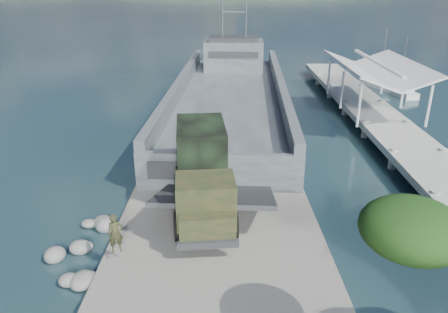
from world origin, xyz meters
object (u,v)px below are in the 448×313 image
(military_truck, at_px, (203,171))
(soldier, at_px, (116,241))
(pier, at_px, (376,108))
(landing_craft, at_px, (230,104))
(sailboat_near, at_px, (400,92))
(sailboat_far, at_px, (380,85))

(military_truck, distance_m, soldier, 5.93)
(military_truck, height_order, soldier, military_truck)
(pier, height_order, landing_craft, landing_craft)
(landing_craft, xyz_separation_m, military_truck, (-1.72, -18.29, 1.59))
(soldier, xyz_separation_m, sailboat_near, (23.43, 29.70, -1.05))
(military_truck, relative_size, sailboat_far, 1.37)
(pier, height_order, sailboat_near, sailboat_near)
(soldier, bearing_deg, military_truck, 29.84)
(landing_craft, relative_size, soldier, 21.89)
(pier, distance_m, military_truck, 20.15)
(soldier, height_order, sailboat_far, sailboat_far)
(landing_craft, bearing_deg, sailboat_far, 33.12)
(sailboat_near, height_order, sailboat_far, sailboat_far)
(military_truck, distance_m, sailboat_far, 34.01)
(military_truck, distance_m, sailboat_near, 32.09)
(pier, xyz_separation_m, soldier, (-17.29, -19.31, -0.22))
(pier, bearing_deg, sailboat_near, 59.42)
(landing_craft, height_order, military_truck, landing_craft)
(military_truck, xyz_separation_m, sailboat_near, (19.94, 25.05, -2.18))
(soldier, height_order, sailboat_near, sailboat_near)
(pier, relative_size, landing_craft, 1.14)
(pier, xyz_separation_m, sailboat_far, (5.13, 13.52, -1.25))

